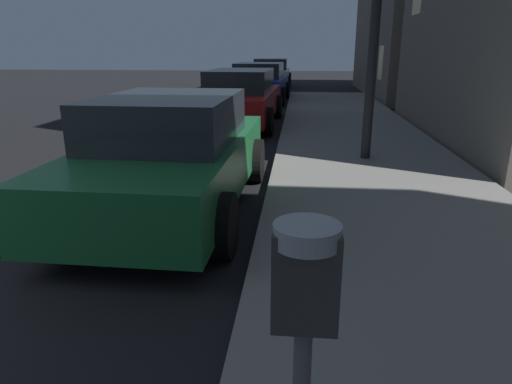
{
  "coord_description": "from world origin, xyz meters",
  "views": [
    {
      "loc": [
        4.41,
        -1.99,
        1.97
      ],
      "look_at": [
        4.14,
        0.82,
        1.07
      ],
      "focal_mm": 31.78,
      "sensor_mm": 36.0,
      "label": 1
    }
  ],
  "objects_px": {
    "car_blue": "(259,82)",
    "car_white": "(271,73)",
    "parking_meter": "(304,329)",
    "car_green": "(172,155)",
    "car_red": "(240,98)"
  },
  "relations": [
    {
      "from": "car_blue",
      "to": "car_white",
      "type": "height_order",
      "value": "same"
    },
    {
      "from": "parking_meter",
      "to": "car_blue",
      "type": "height_order",
      "value": "parking_meter"
    },
    {
      "from": "car_blue",
      "to": "car_white",
      "type": "relative_size",
      "value": 0.96
    },
    {
      "from": "car_green",
      "to": "car_white",
      "type": "relative_size",
      "value": 0.94
    },
    {
      "from": "car_green",
      "to": "car_blue",
      "type": "xyz_separation_m",
      "value": [
        -0.0,
        12.18,
        0.01
      ]
    },
    {
      "from": "parking_meter",
      "to": "car_red",
      "type": "relative_size",
      "value": 0.29
    },
    {
      "from": "parking_meter",
      "to": "car_white",
      "type": "relative_size",
      "value": 0.3
    },
    {
      "from": "car_green",
      "to": "car_blue",
      "type": "bearing_deg",
      "value": 90.0
    },
    {
      "from": "car_red",
      "to": "car_blue",
      "type": "xyz_separation_m",
      "value": [
        -0.0,
        5.56,
        -0.0
      ]
    },
    {
      "from": "car_green",
      "to": "car_white",
      "type": "bearing_deg",
      "value": 90.0
    },
    {
      "from": "parking_meter",
      "to": "car_white",
      "type": "bearing_deg",
      "value": 93.89
    },
    {
      "from": "car_green",
      "to": "car_red",
      "type": "xyz_separation_m",
      "value": [
        0.0,
        6.62,
        0.01
      ]
    },
    {
      "from": "parking_meter",
      "to": "car_blue",
      "type": "distance_m",
      "value": 16.47
    },
    {
      "from": "car_red",
      "to": "car_green",
      "type": "bearing_deg",
      "value": -90.0
    },
    {
      "from": "car_white",
      "to": "car_blue",
      "type": "bearing_deg",
      "value": -90.0
    }
  ]
}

